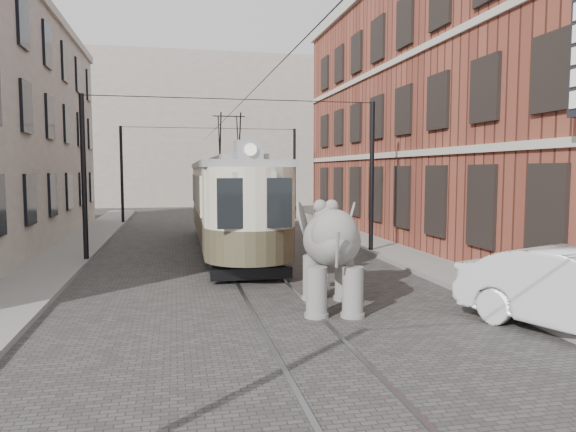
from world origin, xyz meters
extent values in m
plane|color=#3F3D3B|center=(0.00, 0.00, 0.00)|extent=(120.00, 120.00, 0.00)
cube|color=slate|center=(6.00, 0.00, 0.07)|extent=(2.00, 60.00, 0.15)
cube|color=slate|center=(-6.50, 0.00, 0.07)|extent=(2.00, 60.00, 0.15)
cube|color=brown|center=(11.00, 9.00, 6.00)|extent=(8.00, 26.00, 12.00)
cube|color=gray|center=(0.00, 40.00, 7.00)|extent=(28.00, 10.00, 14.00)
camera|label=1|loc=(-2.45, -14.09, 3.32)|focal=33.37mm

